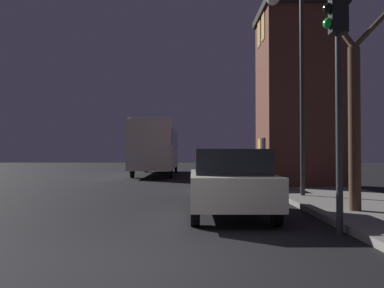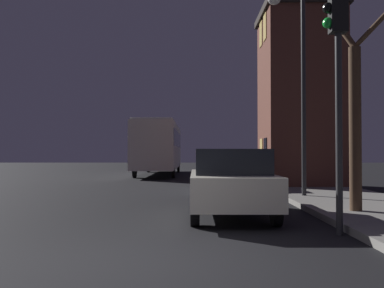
{
  "view_description": "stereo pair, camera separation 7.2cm",
  "coord_description": "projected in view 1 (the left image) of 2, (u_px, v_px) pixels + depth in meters",
  "views": [
    {
      "loc": [
        0.58,
        -5.63,
        1.46
      ],
      "look_at": [
        0.51,
        11.88,
        1.83
      ],
      "focal_mm": 40.0,
      "sensor_mm": 36.0,
      "label": 1
    },
    {
      "loc": [
        0.65,
        -5.63,
        1.46
      ],
      "look_at": [
        0.51,
        11.88,
        1.83
      ],
      "focal_mm": 40.0,
      "sensor_mm": 36.0,
      "label": 2
    }
  ],
  "objects": [
    {
      "name": "ground_plane",
      "position": [
        149.0,
        264.0,
        5.6
      ],
      "size": [
        120.0,
        120.0,
        0.0
      ],
      "primitive_type": "plane",
      "color": "black"
    },
    {
      "name": "brick_building",
      "position": [
        299.0,
        96.0,
        18.41
      ],
      "size": [
        3.35,
        3.75,
        7.51
      ],
      "color": "brown",
      "rests_on": "sidewalk"
    },
    {
      "name": "streetlamp",
      "position": [
        293.0,
        56.0,
        13.36
      ],
      "size": [
        1.18,
        0.42,
        6.39
      ],
      "color": "#28282B",
      "rests_on": "sidewalk"
    },
    {
      "name": "traffic_light",
      "position": [
        339.0,
        54.0,
        7.67
      ],
      "size": [
        0.43,
        0.24,
        4.52
      ],
      "color": "#28282B",
      "rests_on": "ground"
    },
    {
      "name": "bare_tree",
      "position": [
        356.0,
        115.0,
        9.81
      ],
      "size": [
        1.28,
        1.1,
        4.64
      ],
      "color": "#473323",
      "rests_on": "sidewalk"
    },
    {
      "name": "bus",
      "position": [
        159.0,
        144.0,
        28.89
      ],
      "size": [
        2.48,
        11.53,
        3.42
      ],
      "color": "beige",
      "rests_on": "ground"
    },
    {
      "name": "car_near_lane",
      "position": [
        232.0,
        181.0,
        9.83
      ],
      "size": [
        1.8,
        4.17,
        1.55
      ],
      "color": "beige",
      "rests_on": "ground"
    },
    {
      "name": "car_mid_lane",
      "position": [
        223.0,
        170.0,
        16.76
      ],
      "size": [
        1.79,
        4.14,
        1.5
      ],
      "color": "#B7BABF",
      "rests_on": "ground"
    }
  ]
}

